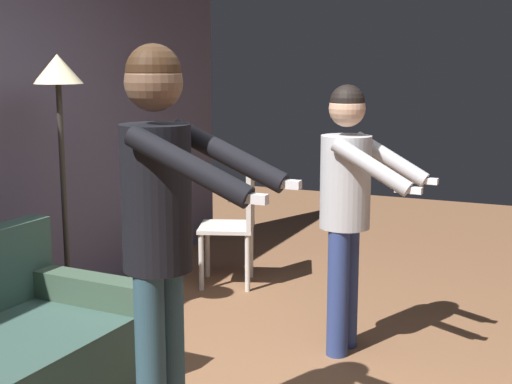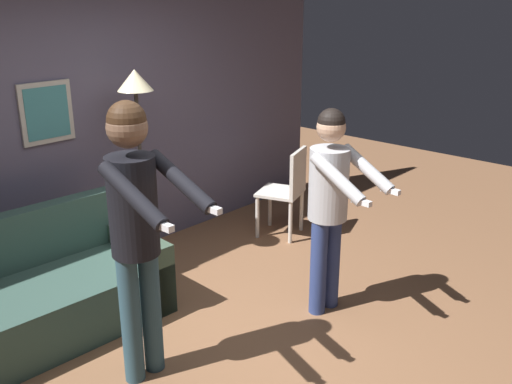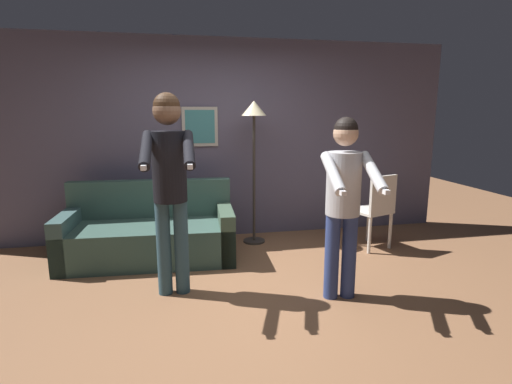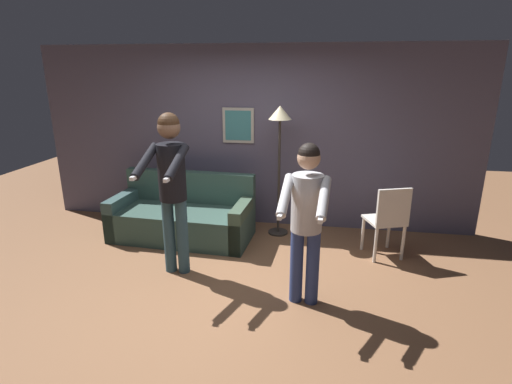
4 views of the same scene
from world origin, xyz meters
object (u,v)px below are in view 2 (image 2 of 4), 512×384
Objects in this scene: couch at (32,302)px; person_standing_right at (330,195)px; person_standing_left at (136,217)px; dining_chair_distant at (288,187)px; torchiere_lamp at (137,108)px.

person_standing_right is at bearing -38.09° from couch.
person_standing_right is at bearing -14.60° from person_standing_left.
person_standing_left reaches higher than dining_chair_distant.
couch is 1.19× the size of person_standing_right.
person_standing_left is at bearing -127.48° from torchiere_lamp.
couch is 2.09× the size of dining_chair_distant.
person_standing_right is (1.48, -0.39, -0.16)m from person_standing_left.
couch is 1.79m from torchiere_lamp.
dining_chair_distant is (1.40, -0.55, -0.94)m from torchiere_lamp.
person_standing_right is 1.75× the size of dining_chair_distant.
person_standing_right is (0.46, -1.72, -0.50)m from torchiere_lamp.
couch is 1.06× the size of person_standing_left.
torchiere_lamp is 1.94× the size of dining_chair_distant.
torchiere_lamp reaches higher than person_standing_right.
couch is at bearing 105.20° from person_standing_left.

